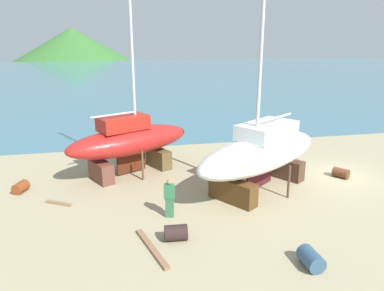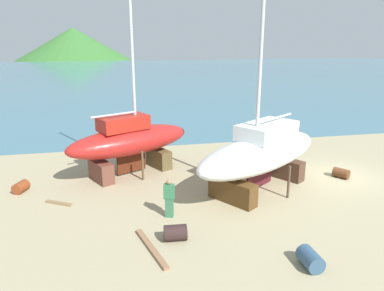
{
  "view_description": "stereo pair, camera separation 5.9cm",
  "coord_description": "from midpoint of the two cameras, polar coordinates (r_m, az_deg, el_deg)",
  "views": [
    {
      "loc": [
        -12.08,
        -16.93,
        7.37
      ],
      "look_at": [
        -8.3,
        0.99,
        1.97
      ],
      "focal_mm": 33.99,
      "sensor_mm": 36.0,
      "label": 1
    },
    {
      "loc": [
        -12.02,
        -16.94,
        7.37
      ],
      "look_at": [
        -8.3,
        0.99,
        1.97
      ],
      "focal_mm": 33.99,
      "sensor_mm": 36.0,
      "label": 2
    }
  ],
  "objects": [
    {
      "name": "timber_short_skew",
      "position": [
        18.1,
        -20.09,
        -8.48
      ],
      "size": [
        1.26,
        0.84,
        0.11
      ],
      "primitive_type": "cube",
      "rotation": [
        0.0,
        0.0,
        2.61
      ],
      "color": "#8B6D4B",
      "rests_on": "ground"
    },
    {
      "name": "barrel_by_slipway",
      "position": [
        13.29,
        18.19,
        -16.57
      ],
      "size": [
        0.62,
        0.92,
        0.61
      ],
      "primitive_type": "cylinder",
      "rotation": [
        1.57,
        0.0,
        0.01
      ],
      "color": "#32506C",
      "rests_on": "ground"
    },
    {
      "name": "worker",
      "position": [
        15.57,
        -3.5,
        -8.17
      ],
      "size": [
        0.5,
        0.38,
        1.73
      ],
      "rotation": [
        0.0,
        0.0,
        1.21
      ],
      "color": "#37704C",
      "rests_on": "ground"
    },
    {
      "name": "barrel_tipped_left",
      "position": [
        21.66,
        22.43,
        -4.02
      ],
      "size": [
        0.9,
        0.98,
        0.53
      ],
      "primitive_type": "cylinder",
      "rotation": [
        1.57,
        0.0,
        3.74
      ],
      "color": "brown",
      "rests_on": "ground"
    },
    {
      "name": "barrel_rust_mid",
      "position": [
        14.16,
        -2.5,
        -13.51
      ],
      "size": [
        0.9,
        0.67,
        0.61
      ],
      "primitive_type": "cylinder",
      "rotation": [
        1.57,
        0.0,
        1.5
      ],
      "color": "#30201F",
      "rests_on": "ground"
    },
    {
      "name": "headland_hill",
      "position": [
        158.61,
        -17.89,
        12.99
      ],
      "size": [
        82.79,
        82.79,
        23.34
      ],
      "primitive_type": "cone",
      "color": "#366E2F",
      "rests_on": "ground"
    },
    {
      "name": "sailboat_mid_port",
      "position": [
        18.42,
        10.89,
        -0.97
      ],
      "size": [
        9.0,
        7.46,
        14.72
      ],
      "rotation": [
        0.0,
        0.0,
        3.74
      ],
      "color": "#503519",
      "rests_on": "ground"
    },
    {
      "name": "sailboat_small_center",
      "position": [
        20.4,
        -9.65,
        0.71
      ],
      "size": [
        7.59,
        5.28,
        11.01
      ],
      "rotation": [
        0.0,
        0.0,
        0.46
      ],
      "color": "brown",
      "rests_on": "ground"
    },
    {
      "name": "ground_plane",
      "position": [
        19.61,
        27.68,
        -7.63
      ],
      "size": [
        44.53,
        44.53,
        0.0
      ],
      "primitive_type": "plane",
      "color": "tan"
    },
    {
      "name": "timber_long_fore",
      "position": [
        13.78,
        -6.28,
        -15.72
      ],
      "size": [
        0.96,
        2.78,
        0.11
      ],
      "primitive_type": "cube",
      "rotation": [
        0.0,
        0.0,
        1.84
      ],
      "color": "#8C6446",
      "rests_on": "ground"
    },
    {
      "name": "sea_water",
      "position": [
        79.51,
        -3.03,
        11.08
      ],
      "size": [
        170.93,
        107.01,
        0.01
      ],
      "primitive_type": "cube",
      "color": "teal",
      "rests_on": "ground"
    },
    {
      "name": "barrel_tar_black",
      "position": [
        20.09,
        -25.19,
        -5.91
      ],
      "size": [
        0.8,
        0.92,
        0.54
      ],
      "primitive_type": "cylinder",
      "rotation": [
        1.57,
        0.0,
        5.89
      ],
      "color": "brown",
      "rests_on": "ground"
    }
  ]
}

